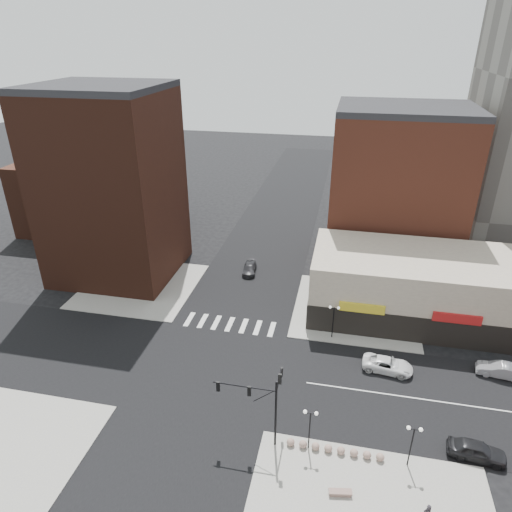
# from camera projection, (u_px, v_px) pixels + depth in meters

# --- Properties ---
(ground) EXTENTS (240.00, 240.00, 0.00)m
(ground) POSITION_uv_depth(u_px,v_px,m) (211.00, 369.00, 47.38)
(ground) COLOR black
(ground) RESTS_ON ground
(road_ew) EXTENTS (200.00, 14.00, 0.02)m
(road_ew) POSITION_uv_depth(u_px,v_px,m) (211.00, 369.00, 47.37)
(road_ew) COLOR black
(road_ew) RESTS_ON ground
(road_ns) EXTENTS (14.00, 200.00, 0.02)m
(road_ns) POSITION_uv_depth(u_px,v_px,m) (211.00, 369.00, 47.37)
(road_ns) COLOR black
(road_ns) RESTS_ON ground
(sidewalk_nw) EXTENTS (15.00, 15.00, 0.12)m
(sidewalk_nw) POSITION_uv_depth(u_px,v_px,m) (140.00, 286.00, 62.74)
(sidewalk_nw) COLOR gray
(sidewalk_nw) RESTS_ON ground
(sidewalk_ne) EXTENTS (15.00, 15.00, 0.12)m
(sidewalk_ne) POSITION_uv_depth(u_px,v_px,m) (355.00, 309.00, 57.39)
(sidewalk_ne) COLOR gray
(sidewalk_ne) RESTS_ON ground
(building_nw) EXTENTS (16.00, 15.00, 25.00)m
(building_nw) POSITION_uv_depth(u_px,v_px,m) (112.00, 188.00, 61.55)
(building_nw) COLOR #3D1D13
(building_nw) RESTS_ON ground
(building_nw_low) EXTENTS (20.00, 18.00, 12.00)m
(building_nw_low) POSITION_uv_depth(u_px,v_px,m) (92.00, 192.00, 80.43)
(building_nw_low) COLOR #3D1D13
(building_nw_low) RESTS_ON ground
(building_ne_midrise) EXTENTS (18.00, 15.00, 22.00)m
(building_ne_midrise) POSITION_uv_depth(u_px,v_px,m) (396.00, 192.00, 64.85)
(building_ne_midrise) COLOR brown
(building_ne_midrise) RESTS_ON ground
(building_ne_row) EXTENTS (24.20, 12.20, 8.00)m
(building_ne_row) POSITION_uv_depth(u_px,v_px,m) (412.00, 291.00, 55.19)
(building_ne_row) COLOR #C0B299
(building_ne_row) RESTS_ON ground
(traffic_signal) EXTENTS (5.59, 3.09, 7.77)m
(traffic_signal) POSITION_uv_depth(u_px,v_px,m) (265.00, 396.00, 36.97)
(traffic_signal) COLOR black
(traffic_signal) RESTS_ON ground
(street_lamp_se_a) EXTENTS (1.22, 0.32, 4.16)m
(street_lamp_se_a) POSITION_uv_depth(u_px,v_px,m) (310.00, 420.00, 36.87)
(street_lamp_se_a) COLOR black
(street_lamp_se_a) RESTS_ON sidewalk_se
(street_lamp_se_b) EXTENTS (1.22, 0.32, 4.16)m
(street_lamp_se_b) POSITION_uv_depth(u_px,v_px,m) (413.00, 436.00, 35.39)
(street_lamp_se_b) COLOR black
(street_lamp_se_b) RESTS_ON sidewalk_se
(street_lamp_ne) EXTENTS (1.22, 0.32, 4.16)m
(street_lamp_ne) POSITION_uv_depth(u_px,v_px,m) (334.00, 314.00, 50.71)
(street_lamp_ne) COLOR black
(street_lamp_ne) RESTS_ON sidewalk_ne
(bollard_row) EXTENTS (8.01, 0.66, 0.66)m
(bollard_row) POSITION_uv_depth(u_px,v_px,m) (335.00, 450.00, 37.73)
(bollard_row) COLOR gray
(bollard_row) RESTS_ON sidewalk_se
(white_suv) EXTENTS (5.32, 2.93, 1.41)m
(white_suv) POSITION_uv_depth(u_px,v_px,m) (388.00, 365.00, 46.90)
(white_suv) COLOR white
(white_suv) RESTS_ON ground
(dark_sedan_east) EXTENTS (4.75, 2.32, 1.56)m
(dark_sedan_east) POSITION_uv_depth(u_px,v_px,m) (477.00, 451.00, 37.24)
(dark_sedan_east) COLOR black
(dark_sedan_east) RESTS_ON ground
(silver_sedan) EXTENTS (4.64, 2.13, 1.47)m
(silver_sedan) POSITION_uv_depth(u_px,v_px,m) (500.00, 370.00, 46.14)
(silver_sedan) COLOR gray
(silver_sedan) RESTS_ON ground
(dark_sedan_north) EXTENTS (2.27, 4.59, 1.28)m
(dark_sedan_north) POSITION_uv_depth(u_px,v_px,m) (250.00, 269.00, 66.00)
(dark_sedan_north) COLOR black
(dark_sedan_north) RESTS_ON ground
(stone_bench) EXTENTS (1.80, 0.82, 0.41)m
(stone_bench) POSITION_uv_depth(u_px,v_px,m) (340.00, 493.00, 34.33)
(stone_bench) COLOR #8A6A5F
(stone_bench) RESTS_ON sidewalk_se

